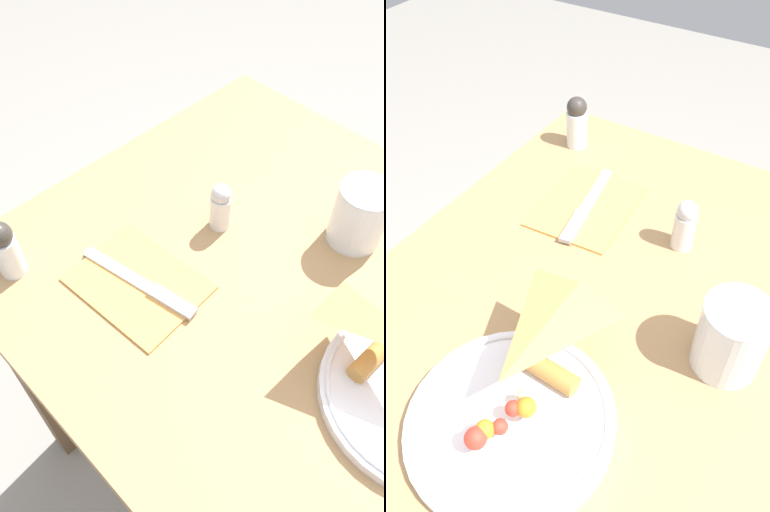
# 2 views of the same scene
# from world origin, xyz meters

# --- Properties ---
(ground_plane) EXTENTS (6.00, 6.00, 0.00)m
(ground_plane) POSITION_xyz_m (0.00, 0.00, 0.00)
(ground_plane) COLOR gray
(dining_table) EXTENTS (1.07, 0.71, 0.78)m
(dining_table) POSITION_xyz_m (0.00, 0.00, 0.65)
(dining_table) COLOR #A87F51
(dining_table) RESTS_ON ground_plane
(milk_glass) EXTENTS (0.08, 0.08, 0.10)m
(milk_glass) POSITION_xyz_m (0.12, -0.13, 0.82)
(milk_glass) COLOR white
(milk_glass) RESTS_ON dining_table
(napkin_folded) EXTENTS (0.19, 0.15, 0.00)m
(napkin_folded) POSITION_xyz_m (0.28, 0.16, 0.78)
(napkin_folded) COLOR #E59E4C
(napkin_folded) RESTS_ON dining_table
(butter_knife) EXTENTS (0.20, 0.05, 0.01)m
(butter_knife) POSITION_xyz_m (0.27, 0.16, 0.78)
(butter_knife) COLOR #B2B2B7
(butter_knife) RESTS_ON napkin_folded
(salt_shaker) EXTENTS (0.03, 0.03, 0.08)m
(salt_shaker) POSITION_xyz_m (0.28, -0.01, 0.82)
(salt_shaker) COLOR silver
(salt_shaker) RESTS_ON dining_table
(pepper_shaker) EXTENTS (0.04, 0.04, 0.10)m
(pepper_shaker) POSITION_xyz_m (0.42, 0.27, 0.82)
(pepper_shaker) COLOR white
(pepper_shaker) RESTS_ON dining_table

